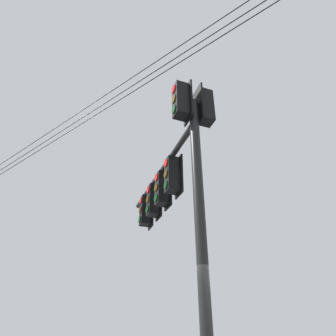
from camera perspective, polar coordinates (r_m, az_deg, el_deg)
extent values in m
cylinder|color=black|center=(5.46, 6.06, -11.78)|extent=(0.20, 0.20, 6.12)
cylinder|color=black|center=(8.39, -1.45, -1.01)|extent=(4.29, 1.58, 0.14)
cube|color=black|center=(6.97, 2.38, 12.29)|extent=(0.38, 0.38, 0.90)
cube|color=black|center=(7.02, 3.69, 11.94)|extent=(0.43, 0.18, 1.04)
cylinder|color=red|center=(7.14, 1.06, 14.35)|extent=(0.20, 0.09, 0.20)
cylinder|color=#3C2703|center=(6.93, 1.08, 12.63)|extent=(0.20, 0.09, 0.20)
cylinder|color=black|center=(6.72, 1.11, 10.81)|extent=(0.20, 0.09, 0.20)
cube|color=black|center=(7.17, 6.90, 11.06)|extent=(0.38, 0.38, 0.90)
cube|color=black|center=(7.11, 5.65, 11.41)|extent=(0.43, 0.18, 1.04)
cylinder|color=red|center=(7.43, 7.92, 12.43)|extent=(0.20, 0.09, 0.20)
cylinder|color=#3C2703|center=(7.23, 8.10, 10.72)|extent=(0.20, 0.09, 0.20)
cylinder|color=black|center=(7.03, 8.28, 8.92)|extent=(0.20, 0.09, 0.20)
cube|color=black|center=(7.38, 0.78, -1.30)|extent=(0.38, 0.38, 0.90)
cube|color=black|center=(7.44, 2.00, -1.54)|extent=(0.43, 0.17, 1.04)
cylinder|color=red|center=(7.49, -0.41, 0.91)|extent=(0.20, 0.09, 0.20)
cylinder|color=#3C2703|center=(7.33, -0.41, -1.06)|extent=(0.20, 0.09, 0.20)
cylinder|color=black|center=(7.18, -0.42, -3.12)|extent=(0.20, 0.09, 0.20)
cube|color=black|center=(7.99, -1.11, -3.82)|extent=(0.37, 0.37, 0.90)
cube|color=black|center=(8.04, 0.02, -4.04)|extent=(0.43, 0.16, 1.04)
cylinder|color=red|center=(8.08, -2.18, -1.73)|extent=(0.20, 0.09, 0.20)
cylinder|color=#3C2703|center=(7.93, -2.22, -3.60)|extent=(0.20, 0.09, 0.20)
cylinder|color=black|center=(7.80, -2.26, -5.55)|extent=(0.20, 0.09, 0.20)
cube|color=black|center=(8.61, -2.74, -5.98)|extent=(0.38, 0.38, 0.90)
cube|color=black|center=(8.66, -1.67, -6.16)|extent=(0.43, 0.17, 1.04)
cylinder|color=red|center=(8.70, -3.72, -4.03)|extent=(0.20, 0.09, 0.20)
cylinder|color=#3C2703|center=(8.56, -3.79, -5.80)|extent=(0.20, 0.09, 0.20)
cylinder|color=black|center=(8.44, -3.86, -7.63)|extent=(0.20, 0.09, 0.20)
cube|color=black|center=(9.25, -4.16, -7.84)|extent=(0.39, 0.39, 0.90)
cube|color=black|center=(9.29, -3.14, -7.99)|extent=(0.43, 0.19, 1.04)
cylinder|color=red|center=(9.34, -5.07, -6.02)|extent=(0.20, 0.10, 0.20)
cylinder|color=#3C2703|center=(9.22, -5.16, -7.70)|extent=(0.20, 0.10, 0.20)
cylinder|color=black|center=(9.10, -5.25, -9.42)|extent=(0.20, 0.10, 0.20)
cylinder|color=black|center=(8.78, -2.76, 16.07)|extent=(26.68, 5.86, 0.40)
cylinder|color=black|center=(8.98, -2.72, 17.21)|extent=(26.68, 5.86, 0.40)
cylinder|color=black|center=(9.27, -2.66, 18.73)|extent=(26.68, 5.86, 0.40)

